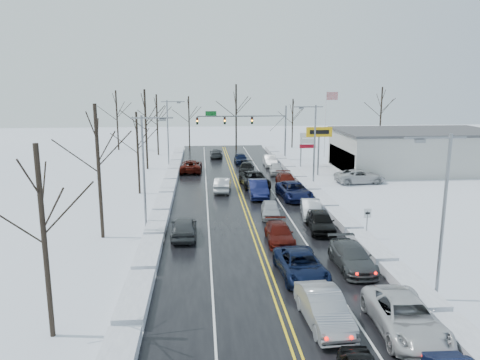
{
  "coord_description": "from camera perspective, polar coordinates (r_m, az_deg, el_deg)",
  "views": [
    {
      "loc": [
        -3.98,
        -40.36,
        11.61
      ],
      "look_at": [
        -0.43,
        2.15,
        2.5
      ],
      "focal_mm": 35.0,
      "sensor_mm": 36.0,
      "label": 1
    }
  ],
  "objects": [
    {
      "name": "tree_left_d",
      "position": [
        62.92,
        -11.47,
        7.92
      ],
      "size": [
        4.2,
        4.2,
        10.5
      ],
      "color": "#2D231C",
      "rests_on": "ground"
    },
    {
      "name": "tree_left_e",
      "position": [
        74.84,
        -10.1,
        8.06
      ],
      "size": [
        3.8,
        3.8,
        9.5
      ],
      "color": "#2D231C",
      "rests_on": "ground"
    },
    {
      "name": "queued_car_6",
      "position": [
        52.04,
        1.8,
        -0.84
      ],
      "size": [
        3.23,
        6.22,
        1.68
      ],
      "primitive_type": "imported",
      "rotation": [
        0.0,
        0.0,
        0.08
      ],
      "color": "black",
      "rests_on": "ground"
    },
    {
      "name": "snow_bank_right",
      "position": [
        45.43,
        10.17,
        -2.95
      ],
      "size": [
        1.52,
        72.0,
        0.64
      ],
      "primitive_type": "cube",
      "color": "silver",
      "rests_on": "ground"
    },
    {
      "name": "parked_car_1",
      "position": [
        61.71,
        15.24,
        0.78
      ],
      "size": [
        2.43,
        5.47,
        1.56
      ],
      "primitive_type": "imported",
      "rotation": [
        0.0,
        0.0,
        0.05
      ],
      "color": "#3D3F42",
      "rests_on": "ground"
    },
    {
      "name": "queued_car_7",
      "position": [
        59.41,
        0.81,
        0.78
      ],
      "size": [
        2.44,
        4.92,
        1.37
      ],
      "primitive_type": "imported",
      "rotation": [
        0.0,
        0.0,
        -0.11
      ],
      "color": "black",
      "rests_on": "ground"
    },
    {
      "name": "streetlight_nw",
      "position": [
        64.81,
        -8.63,
        6.34
      ],
      "size": [
        3.2,
        0.25,
        9.0
      ],
      "color": "slate",
      "rests_on": "ground"
    },
    {
      "name": "streetlight_se",
      "position": [
        26.28,
        23.28,
        -2.82
      ],
      "size": [
        3.2,
        0.25,
        9.0
      ],
      "color": "slate",
      "rests_on": "ground"
    },
    {
      "name": "queued_car_15",
      "position": [
        52.53,
        5.66,
        -0.77
      ],
      "size": [
        2.03,
        4.92,
        1.42
      ],
      "primitive_type": "imported",
      "rotation": [
        0.0,
        0.0,
        -0.01
      ],
      "color": "#4A1009",
      "rests_on": "ground"
    },
    {
      "name": "oncoming_car_3",
      "position": [
        35.81,
        -6.82,
        -6.95
      ],
      "size": [
        1.92,
        4.73,
        1.61
      ],
      "primitive_type": "imported",
      "rotation": [
        0.0,
        0.0,
        3.15
      ],
      "color": "#3A3C3E",
      "rests_on": "ground"
    },
    {
      "name": "queued_car_12",
      "position": [
        37.5,
        9.78,
        -6.16
      ],
      "size": [
        2.31,
        4.89,
        1.62
      ],
      "primitive_type": "imported",
      "rotation": [
        0.0,
        0.0,
        -0.09
      ],
      "color": "black",
      "rests_on": "ground"
    },
    {
      "name": "tree_left_c",
      "position": [
        49.13,
        -12.42,
        5.14
      ],
      "size": [
        3.4,
        3.4,
        8.5
      ],
      "color": "#2D231C",
      "rests_on": "ground"
    },
    {
      "name": "tree_far_c",
      "position": [
        79.68,
        -0.48,
        9.23
      ],
      "size": [
        4.4,
        4.4,
        11.0
      ],
      "color": "#2D231C",
      "rests_on": "ground"
    },
    {
      "name": "oncoming_car_0",
      "position": [
        49.89,
        -2.13,
        -1.41
      ],
      "size": [
        2.14,
        4.78,
        1.52
      ],
      "primitive_type": "imported",
      "rotation": [
        0.0,
        0.0,
        3.02
      ],
      "color": "#9DA0A4",
      "rests_on": "ground"
    },
    {
      "name": "tree_left_b",
      "position": [
        35.48,
        -17.02,
        4.04
      ],
      "size": [
        4.0,
        4.0,
        10.0
      ],
      "color": "#2D231C",
      "rests_on": "ground"
    },
    {
      "name": "parked_car_2",
      "position": [
        65.28,
        12.11,
        1.54
      ],
      "size": [
        1.93,
        4.17,
        1.38
      ],
      "primitive_type": "imported",
      "rotation": [
        0.0,
        0.0,
        3.22
      ],
      "color": "black",
      "rests_on": "ground"
    },
    {
      "name": "road_surface",
      "position": [
        44.1,
        0.57,
        -3.2
      ],
      "size": [
        14.0,
        84.0,
        0.01
      ],
      "primitive_type": "cube",
      "color": "black",
      "rests_on": "ground"
    },
    {
      "name": "tree_far_d",
      "position": [
        82.62,
        6.45,
        8.04
      ],
      "size": [
        3.4,
        3.4,
        8.5
      ],
      "color": "#2D231C",
      "rests_on": "ground"
    },
    {
      "name": "oncoming_car_2",
      "position": [
        71.92,
        -2.92,
        2.75
      ],
      "size": [
        1.95,
        4.71,
        1.36
      ],
      "primitive_type": "imported",
      "rotation": [
        0.0,
        0.0,
        3.13
      ],
      "color": "#3D3F42",
      "rests_on": "ground"
    },
    {
      "name": "tires_plus_sign",
      "position": [
        58.56,
        9.61,
        5.4
      ],
      "size": [
        3.2,
        0.34,
        6.0
      ],
      "color": "slate",
      "rests_on": "ground"
    },
    {
      "name": "streetlight_ne",
      "position": [
        52.22,
        8.89,
        4.98
      ],
      "size": [
        3.2,
        0.25,
        9.0
      ],
      "color": "slate",
      "rests_on": "ground"
    },
    {
      "name": "queued_car_2",
      "position": [
        29.0,
        7.4,
        -11.65
      ],
      "size": [
        2.81,
        5.62,
        1.53
      ],
      "primitive_type": "imported",
      "rotation": [
        0.0,
        0.0,
        0.05
      ],
      "color": "black",
      "rests_on": "ground"
    },
    {
      "name": "used_vehicles_sign",
      "position": [
        64.56,
        8.25,
        4.55
      ],
      "size": [
        2.2,
        0.22,
        4.65
      ],
      "color": "slate",
      "rests_on": "ground"
    },
    {
      "name": "speed_limit_sign",
      "position": [
        35.99,
        15.26,
        -4.48
      ],
      "size": [
        0.55,
        0.09,
        2.35
      ],
      "color": "slate",
      "rests_on": "ground"
    },
    {
      "name": "queued_car_1",
      "position": [
        24.14,
        10.11,
        -16.9
      ],
      "size": [
        2.03,
        5.1,
        1.65
      ],
      "primitive_type": "imported",
      "rotation": [
        0.0,
        0.0,
        0.06
      ],
      "color": "gray",
      "rests_on": "ground"
    },
    {
      "name": "queued_car_11",
      "position": [
        30.85,
        13.43,
        -10.4
      ],
      "size": [
        2.12,
        5.2,
        1.51
      ],
      "primitive_type": "imported",
      "rotation": [
        0.0,
        0.0,
        0.0
      ],
      "color": "#3B3D3F",
      "rests_on": "ground"
    },
    {
      "name": "snow_bank_left",
      "position": [
        44.07,
        -9.34,
        -3.38
      ],
      "size": [
        1.52,
        72.0,
        0.64
      ],
      "primitive_type": "cube",
      "color": "silver",
      "rests_on": "ground"
    },
    {
      "name": "queued_car_13",
      "position": [
        41.14,
        8.61,
        -4.48
      ],
      "size": [
        2.15,
        4.63,
        1.47
      ],
      "primitive_type": "imported",
      "rotation": [
        0.0,
        0.0,
        -0.14
      ],
      "color": "#A3A6AB",
      "rests_on": "ground"
    },
    {
      "name": "tree_left_a",
      "position": [
        22.19,
        -23.09,
        -2.82
      ],
      "size": [
        3.6,
        3.6,
        9.0
      ],
      "color": "#2D231C",
      "rests_on": "ground"
    },
    {
      "name": "queued_car_14",
      "position": [
        47.19,
        6.6,
        -2.27
      ],
      "size": [
        3.14,
        6.11,
        1.65
      ],
      "primitive_type": "imported",
      "rotation": [
        0.0,
        0.0,
        0.07
      ],
      "color": "black",
      "rests_on": "ground"
    },
    {
      "name": "queued_car_10",
      "position": [
        24.34,
        19.39,
        -17.18
      ],
      "size": [
        2.99,
        6.06,
        1.65
      ],
      "primitive_type": "imported",
      "rotation": [
        0.0,
        0.0,
        -0.04
      ],
      "color": "silver",
      "rests_on": "ground"
    },
    {
      "name": "queued_car_4",
      "position": [
        40.78,
        3.74,
        -4.51
      ],
      "size": [
        2.03,
        4.18,
        1.37
      ],
      "primitive_type": "imported",
      "rotation": [
        0.0,
        0.0,
        -0.1
      ],
      "color": "#AFB1B7",
      "rests_on": "ground"
    },
    {
      "name": "queued_car_5",
      "position": [
        47.58,
        2.2,
        -2.08
      ],
      "size": [
        1.94,
        5.26,
        1.72
      ],
      "primitive_type": "imported",
      "rotation": [
        0.0,
        0.0,
        -0.02
      ],
      "color": "black",
      "rests_on": "ground"
    },
    {
      "name": "queued_car_8",
      "position": [
        66.43,
        0.11,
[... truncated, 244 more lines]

